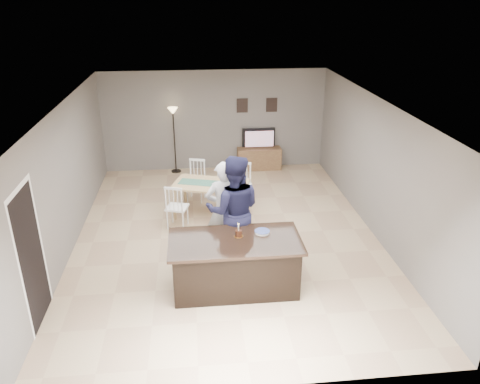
{
  "coord_description": "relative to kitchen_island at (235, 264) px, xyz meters",
  "views": [
    {
      "loc": [
        -0.61,
        -8.37,
        4.61
      ],
      "look_at": [
        0.24,
        -0.3,
        1.09
      ],
      "focal_mm": 35.0,
      "sensor_mm": 36.0,
      "label": 1
    }
  ],
  "objects": [
    {
      "name": "floor",
      "position": [
        0.0,
        1.8,
        -0.45
      ],
      "size": [
        8.0,
        8.0,
        0.0
      ],
      "primitive_type": "plane",
      "color": "tan",
      "rests_on": "ground"
    },
    {
      "name": "dining_table",
      "position": [
        -0.26,
        2.8,
        0.17
      ],
      "size": [
        1.98,
        2.16,
        0.97
      ],
      "rotation": [
        0.0,
        0.0,
        -0.3
      ],
      "color": "tan",
      "rests_on": "floor"
    },
    {
      "name": "room_shell",
      "position": [
        0.0,
        1.8,
        1.22
      ],
      "size": [
        8.0,
        8.0,
        8.0
      ],
      "color": "slate",
      "rests_on": "floor"
    },
    {
      "name": "tv_screen_glow",
      "position": [
        1.2,
        5.56,
        0.42
      ],
      "size": [
        0.78,
        0.0,
        0.78
      ],
      "primitive_type": "plane",
      "rotation": [
        1.57,
        0.0,
        3.14
      ],
      "color": "#FE561C",
      "rests_on": "tv_console"
    },
    {
      "name": "birthday_cake",
      "position": [
        0.07,
        0.12,
        0.5
      ],
      "size": [
        0.15,
        0.15,
        0.24
      ],
      "color": "gold",
      "rests_on": "kitchen_island"
    },
    {
      "name": "plate_stack",
      "position": [
        0.47,
        0.19,
        0.47
      ],
      "size": [
        0.25,
        0.25,
        0.04
      ],
      "color": "white",
      "rests_on": "kitchen_island"
    },
    {
      "name": "television",
      "position": [
        1.2,
        5.64,
        0.41
      ],
      "size": [
        0.91,
        0.12,
        0.53
      ],
      "primitive_type": "imported",
      "rotation": [
        0.0,
        0.0,
        3.14
      ],
      "color": "black",
      "rests_on": "tv_console"
    },
    {
      "name": "woman",
      "position": [
        -0.1,
        1.11,
        0.47
      ],
      "size": [
        0.73,
        0.53,
        1.85
      ],
      "primitive_type": "imported",
      "rotation": [
        0.0,
        0.0,
        3.28
      ],
      "color": "silver",
      "rests_on": "floor"
    },
    {
      "name": "floor_lamp",
      "position": [
        -1.1,
        5.59,
        0.93
      ],
      "size": [
        0.27,
        0.27,
        1.78
      ],
      "color": "black",
      "rests_on": "floor"
    },
    {
      "name": "doorway",
      "position": [
        -2.99,
        -0.5,
        0.8
      ],
      "size": [
        0.0,
        2.1,
        2.65
      ],
      "color": "black",
      "rests_on": "floor"
    },
    {
      "name": "tv_console",
      "position": [
        1.2,
        5.57,
        -0.15
      ],
      "size": [
        1.2,
        0.4,
        0.6
      ],
      "primitive_type": "cube",
      "color": "brown",
      "rests_on": "floor"
    },
    {
      "name": "picture_frames",
      "position": [
        1.15,
        5.78,
        1.3
      ],
      "size": [
        1.1,
        0.02,
        0.38
      ],
      "color": "black",
      "rests_on": "room_shell"
    },
    {
      "name": "man",
      "position": [
        0.06,
        0.82,
        0.57
      ],
      "size": [
        1.06,
        0.86,
        2.05
      ],
      "primitive_type": "imported",
      "rotation": [
        0.0,
        0.0,
        3.06
      ],
      "color": "#181835",
      "rests_on": "floor"
    },
    {
      "name": "kitchen_island",
      "position": [
        0.0,
        0.0,
        0.0
      ],
      "size": [
        2.15,
        1.1,
        0.9
      ],
      "color": "black",
      "rests_on": "floor"
    }
  ]
}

